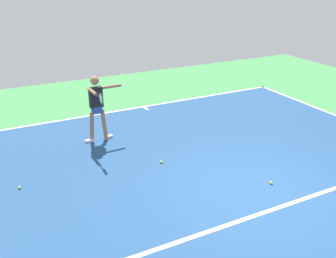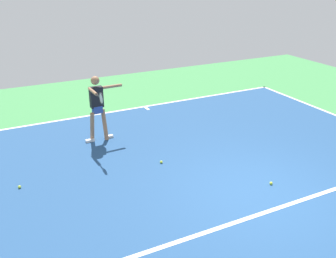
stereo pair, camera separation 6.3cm
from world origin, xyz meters
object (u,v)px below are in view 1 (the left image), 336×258
at_px(tennis_player, 97,104).
at_px(tennis_ball_centre_court, 161,162).
at_px(tennis_ball_far_corner, 20,188).
at_px(tennis_ball_by_sideline, 271,183).

distance_m(tennis_player, tennis_ball_centre_court, 2.40).
xyz_separation_m(tennis_player, tennis_ball_far_corner, (2.30, 1.63, -1.02)).
bearing_deg(tennis_ball_by_sideline, tennis_ball_far_corner, -24.87).
xyz_separation_m(tennis_ball_far_corner, tennis_ball_centre_court, (-3.23, 0.33, 0.00)).
relative_size(tennis_player, tennis_ball_far_corner, 27.56).
bearing_deg(tennis_player, tennis_ball_far_corner, 32.91).
bearing_deg(tennis_ball_by_sideline, tennis_ball_centre_court, -48.63).
bearing_deg(tennis_ball_centre_court, tennis_ball_by_sideline, 131.37).
distance_m(tennis_ball_centre_court, tennis_ball_by_sideline, 2.62).
xyz_separation_m(tennis_player, tennis_ball_by_sideline, (-2.67, 3.93, -1.02)).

